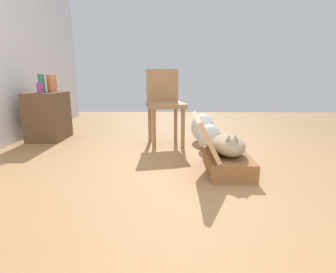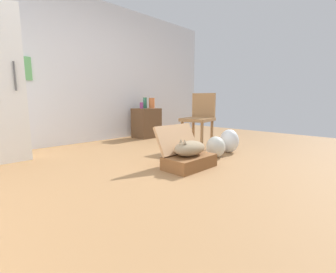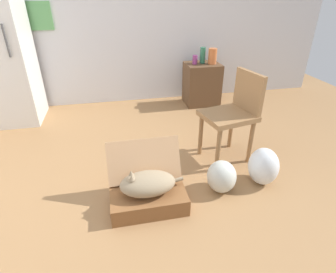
{
  "view_description": "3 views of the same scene",
  "coord_description": "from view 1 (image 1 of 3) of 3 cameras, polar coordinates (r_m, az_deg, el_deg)",
  "views": [
    {
      "loc": [
        -2.09,
        0.22,
        0.81
      ],
      "look_at": [
        -0.05,
        0.27,
        0.33
      ],
      "focal_mm": 27.44,
      "sensor_mm": 36.0,
      "label": 1
    },
    {
      "loc": [
        -2.0,
        -1.93,
        0.78
      ],
      "look_at": [
        -0.08,
        -0.04,
        0.36
      ],
      "focal_mm": 25.08,
      "sensor_mm": 36.0,
      "label": 2
    },
    {
      "loc": [
        -0.14,
        -1.94,
        1.58
      ],
      "look_at": [
        0.26,
        -0.02,
        0.5
      ],
      "focal_mm": 29.05,
      "sensor_mm": 36.0,
      "label": 3
    }
  ],
  "objects": [
    {
      "name": "side_table",
      "position": [
        3.68,
        -25.11,
        4.13
      ],
      "size": [
        0.5,
        0.42,
        0.61
      ],
      "primitive_type": "cube",
      "color": "brown",
      "rests_on": "ground"
    },
    {
      "name": "plastic_bag_white",
      "position": [
        2.9,
        9.12,
        -0.17
      ],
      "size": [
        0.25,
        0.26,
        0.29
      ],
      "primitive_type": "ellipsoid",
      "color": "silver",
      "rests_on": "ground"
    },
    {
      "name": "suitcase_lid",
      "position": [
        2.21,
        8.28,
        0.27
      ],
      "size": [
        0.6,
        0.2,
        0.34
      ],
      "primitive_type": "cube",
      "rotation": [
        1.1,
        0.0,
        0.0
      ],
      "color": "tan",
      "rests_on": "suitcase_base"
    },
    {
      "name": "vase_tall",
      "position": [
        3.54,
        -26.59,
        9.67
      ],
      "size": [
        0.07,
        0.07,
        0.12
      ],
      "primitive_type": "cylinder",
      "color": "#8C387A",
      "rests_on": "side_table"
    },
    {
      "name": "suitcase_base",
      "position": [
        2.31,
        13.06,
        -5.65
      ],
      "size": [
        0.6,
        0.36,
        0.15
      ],
      "primitive_type": "cube",
      "color": "brown",
      "rests_on": "ground"
    },
    {
      "name": "chair",
      "position": [
        3.1,
        -0.78,
        7.6
      ],
      "size": [
        0.55,
        0.51,
        0.89
      ],
      "rotation": [
        0.0,
        0.0,
        -1.36
      ],
      "color": "olive",
      "rests_on": "ground"
    },
    {
      "name": "cat",
      "position": [
        2.26,
        13.28,
        -1.81
      ],
      "size": [
        0.52,
        0.27,
        0.21
      ],
      "color": "#998466",
      "rests_on": "suitcase_base"
    },
    {
      "name": "vase_round",
      "position": [
        3.67,
        -26.28,
        10.56
      ],
      "size": [
        0.08,
        0.08,
        0.22
      ],
      "primitive_type": "cylinder",
      "color": "#2D7051",
      "rests_on": "side_table"
    },
    {
      "name": "vase_short",
      "position": [
        3.75,
        -24.41,
        10.71
      ],
      "size": [
        0.12,
        0.12,
        0.22
      ],
      "primitive_type": "cylinder",
      "color": "#CC6B38",
      "rests_on": "side_table"
    },
    {
      "name": "plastic_bag_clear",
      "position": [
        3.28,
        7.67,
        1.97
      ],
      "size": [
        0.26,
        0.29,
        0.35
      ],
      "primitive_type": "ellipsoid",
      "color": "silver",
      "rests_on": "ground"
    },
    {
      "name": "ground_plane",
      "position": [
        2.25,
        6.87,
        -7.94
      ],
      "size": [
        7.68,
        7.68,
        0.0
      ],
      "primitive_type": "plane",
      "color": "#9E7247",
      "rests_on": "ground"
    }
  ]
}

